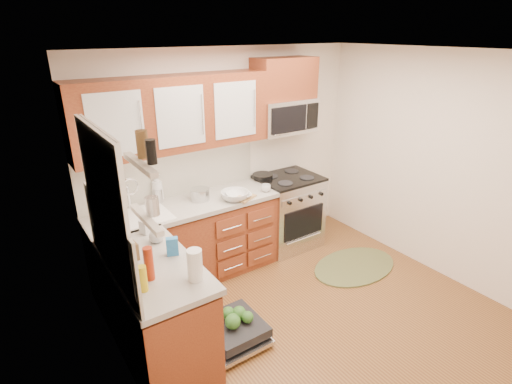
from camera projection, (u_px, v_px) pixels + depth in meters
floor at (323, 323)px, 3.90m from camera, size 3.50×3.50×0.00m
ceiling at (344, 53)px, 2.95m from camera, size 3.50×3.50×0.00m
wall_back at (228, 157)px, 4.77m from camera, size 3.50×0.04×2.50m
wall_left at (130, 271)px, 2.52m from camera, size 0.04×3.50×2.50m
wall_right at (449, 170)px, 4.34m from camera, size 0.04×3.50×2.50m
base_cabinet_back at (188, 245)px, 4.47m from camera, size 2.05×0.60×0.85m
base_cabinet_left at (157, 314)px, 3.39m from camera, size 0.60×1.25×0.85m
countertop_back at (186, 206)px, 4.28m from camera, size 2.07×0.64×0.05m
countertop_left at (153, 266)px, 3.21m from camera, size 0.64×1.27×0.05m
backsplash_back at (172, 172)px, 4.39m from camera, size 2.05×0.02×0.57m
backsplash_left at (110, 242)px, 2.94m from camera, size 0.02×1.25×0.57m
upper_cabinets at (173, 114)px, 4.02m from camera, size 2.05×0.35×0.75m
cabinet_over_mw at (284, 78)px, 4.65m from camera, size 0.76×0.35×0.47m
range at (288, 211)px, 5.17m from camera, size 0.76×0.64×0.95m
microwave at (284, 116)px, 4.80m from camera, size 0.76×0.38×0.40m
sink at (140, 228)px, 4.03m from camera, size 0.62×0.50×0.26m
dishwasher at (231, 332)px, 3.64m from camera, size 0.70×0.60×0.20m
window at (104, 201)px, 2.79m from camera, size 0.03×1.05×1.05m
window_blind at (101, 155)px, 2.68m from camera, size 0.02×0.96×0.40m
shelf_upper at (140, 164)px, 1.96m from camera, size 0.04×0.40×0.03m
shelf_lower at (146, 219)px, 2.07m from camera, size 0.04×0.40×0.03m
rug at (354, 266)px, 4.82m from camera, size 1.31×1.09×0.02m
skillet at (263, 176)px, 4.96m from camera, size 0.33×0.33×0.05m
stock_pot at (200, 194)px, 4.37m from camera, size 0.28×0.28×0.13m
cutting_board at (245, 198)px, 4.42m from camera, size 0.29×0.25×0.02m
canister at (158, 196)px, 4.29m from camera, size 0.10×0.10×0.15m
paper_towel_roll at (195, 265)px, 2.95m from camera, size 0.15×0.15×0.25m
mustard_bottle at (143, 279)px, 2.83m from camera, size 0.07×0.07×0.20m
red_bottle at (149, 264)px, 2.95m from camera, size 0.09×0.09×0.27m
wooden_box at (128, 253)px, 3.21m from camera, size 0.15×0.11×0.15m
blue_carton at (172, 246)px, 3.29m from camera, size 0.11×0.09×0.16m
bowl_a at (239, 196)px, 4.41m from camera, size 0.30×0.30×0.07m
bowl_b at (235, 196)px, 4.37m from camera, size 0.31×0.31×0.10m
cup at (266, 188)px, 4.59m from camera, size 0.14×0.14×0.09m
soap_bottle_a at (157, 188)px, 4.29m from camera, size 0.16×0.16×0.32m
soap_bottle_b at (145, 224)px, 3.64m from camera, size 0.11×0.11×0.19m
soap_bottle_c at (156, 233)px, 3.49m from camera, size 0.13×0.13×0.17m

